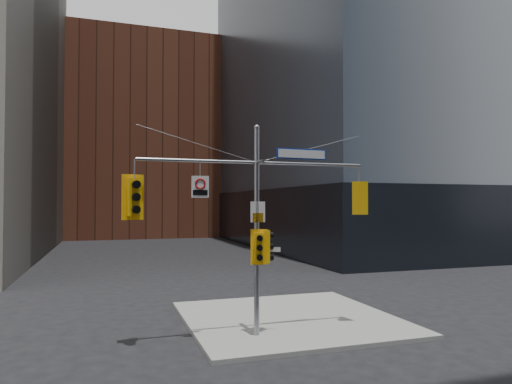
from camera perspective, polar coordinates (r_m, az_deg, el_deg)
ground at (r=14.40m, az=2.74°, el=-20.07°), size 160.00×160.00×0.00m
sidewalk_corner at (r=18.66m, az=4.15°, el=-15.49°), size 8.00×8.00×0.15m
podium_ne at (r=55.54m, az=18.16°, el=-3.06°), size 36.40×36.40×6.00m
brick_midrise at (r=71.54m, az=-14.18°, el=6.11°), size 26.00×20.00×28.00m
signal_assembly at (r=15.53m, az=0.10°, el=-2.12°), size 8.00×0.80×7.30m
traffic_light_west_arm at (r=14.78m, az=-14.98°, el=-0.62°), size 0.68×0.62×1.45m
traffic_light_east_arm at (r=17.18m, az=12.73°, el=-0.75°), size 0.57×0.53×1.21m
traffic_light_pole_side at (r=15.71m, az=1.23°, el=-6.82°), size 0.45×0.38×1.13m
traffic_light_pole_front at (r=15.34m, az=0.42°, el=-6.93°), size 0.56×0.52×1.19m
street_sign_blade at (r=16.23m, az=5.73°, el=4.75°), size 1.92×0.12×0.37m
regulatory_sign_arm at (r=15.02m, az=-6.99°, el=0.75°), size 0.57×0.12×0.71m
regulatory_sign_pole at (r=15.42m, az=0.23°, el=-2.57°), size 0.53×0.10×0.70m
street_blade_ew at (r=15.76m, az=1.66°, el=-7.23°), size 0.80×0.12×0.16m
street_blade_ns at (r=16.06m, az=-0.42°, el=-7.79°), size 0.11×0.69×0.14m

